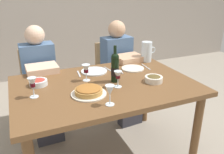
# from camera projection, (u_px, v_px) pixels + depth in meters

# --- Properties ---
(dining_table) EXTENTS (1.50, 1.00, 0.76)m
(dining_table) POSITION_uv_depth(u_px,v_px,m) (105.00, 93.00, 1.99)
(dining_table) COLOR brown
(dining_table) RESTS_ON ground
(wine_bottle) EXTENTS (0.07, 0.07, 0.31)m
(wine_bottle) POSITION_uv_depth(u_px,v_px,m) (115.00, 67.00, 1.96)
(wine_bottle) COLOR black
(wine_bottle) RESTS_ON dining_table
(water_pitcher) EXTENTS (0.17, 0.11, 0.21)m
(water_pitcher) POSITION_uv_depth(u_px,v_px,m) (147.00, 53.00, 2.50)
(water_pitcher) COLOR silver
(water_pitcher) RESTS_ON dining_table
(baked_tart) EXTENTS (0.27, 0.27, 0.06)m
(baked_tart) POSITION_uv_depth(u_px,v_px,m) (89.00, 91.00, 1.76)
(baked_tart) COLOR silver
(baked_tart) RESTS_ON dining_table
(salad_bowl) EXTENTS (0.15, 0.15, 0.05)m
(salad_bowl) POSITION_uv_depth(u_px,v_px,m) (38.00, 82.00, 1.92)
(salad_bowl) COLOR silver
(salad_bowl) RESTS_ON dining_table
(olive_bowl) EXTENTS (0.15, 0.15, 0.06)m
(olive_bowl) POSITION_uv_depth(u_px,v_px,m) (154.00, 79.00, 1.98)
(olive_bowl) COLOR silver
(olive_bowl) RESTS_ON dining_table
(wine_glass_left_diner) EXTENTS (0.07, 0.07, 0.14)m
(wine_glass_left_diner) POSITION_uv_depth(u_px,v_px,m) (118.00, 76.00, 1.86)
(wine_glass_left_diner) COLOR silver
(wine_glass_left_diner) RESTS_ON dining_table
(wine_glass_right_diner) EXTENTS (0.06, 0.06, 0.15)m
(wine_glass_right_diner) POSITION_uv_depth(u_px,v_px,m) (110.00, 91.00, 1.58)
(wine_glass_right_diner) COLOR silver
(wine_glass_right_diner) RESTS_ON dining_table
(wine_glass_centre) EXTENTS (0.07, 0.07, 0.15)m
(wine_glass_centre) POSITION_uv_depth(u_px,v_px,m) (86.00, 69.00, 1.98)
(wine_glass_centre) COLOR silver
(wine_glass_centre) RESTS_ON dining_table
(wine_glass_spare) EXTENTS (0.06, 0.06, 0.15)m
(wine_glass_spare) POSITION_uv_depth(u_px,v_px,m) (32.00, 83.00, 1.69)
(wine_glass_spare) COLOR silver
(wine_glass_spare) RESTS_ON dining_table
(dinner_plate_left_setting) EXTENTS (0.25, 0.25, 0.01)m
(dinner_plate_left_setting) POSITION_uv_depth(u_px,v_px,m) (94.00, 71.00, 2.22)
(dinner_plate_left_setting) COLOR silver
(dinner_plate_left_setting) RESTS_ON dining_table
(dinner_plate_right_setting) EXTENTS (0.22, 0.22, 0.01)m
(dinner_plate_right_setting) POSITION_uv_depth(u_px,v_px,m) (133.00, 68.00, 2.30)
(dinner_plate_right_setting) COLOR silver
(dinner_plate_right_setting) RESTS_ON dining_table
(fork_left_setting) EXTENTS (0.03, 0.16, 0.00)m
(fork_left_setting) POSITION_uv_depth(u_px,v_px,m) (79.00, 74.00, 2.17)
(fork_left_setting) COLOR silver
(fork_left_setting) RESTS_ON dining_table
(knife_left_setting) EXTENTS (0.03, 0.18, 0.00)m
(knife_left_setting) POSITION_uv_depth(u_px,v_px,m) (109.00, 70.00, 2.28)
(knife_left_setting) COLOR silver
(knife_left_setting) RESTS_ON dining_table
(knife_right_setting) EXTENTS (0.02, 0.18, 0.00)m
(knife_right_setting) POSITION_uv_depth(u_px,v_px,m) (146.00, 67.00, 2.35)
(knife_right_setting) COLOR silver
(knife_right_setting) RESTS_ON dining_table
(spoon_right_setting) EXTENTS (0.02, 0.16, 0.00)m
(spoon_right_setting) POSITION_uv_depth(u_px,v_px,m) (119.00, 71.00, 2.24)
(spoon_right_setting) COLOR silver
(spoon_right_setting) RESTS_ON dining_table
(chair_left) EXTENTS (0.41, 0.41, 0.87)m
(chair_left) POSITION_uv_depth(u_px,v_px,m) (39.00, 82.00, 2.66)
(chair_left) COLOR #9E7A51
(chair_left) RESTS_ON ground
(diner_left) EXTENTS (0.34, 0.51, 1.16)m
(diner_left) POSITION_uv_depth(u_px,v_px,m) (41.00, 80.00, 2.42)
(diner_left) COLOR #4C6B93
(diner_left) RESTS_ON ground
(chair_right) EXTENTS (0.43, 0.43, 0.87)m
(chair_right) POSITION_uv_depth(u_px,v_px,m) (112.00, 72.00, 2.97)
(chair_right) COLOR #9E7A51
(chair_right) RESTS_ON ground
(diner_right) EXTENTS (0.36, 0.52, 1.16)m
(diner_right) POSITION_uv_depth(u_px,v_px,m) (121.00, 69.00, 2.73)
(diner_right) COLOR #4C6B93
(diner_right) RESTS_ON ground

